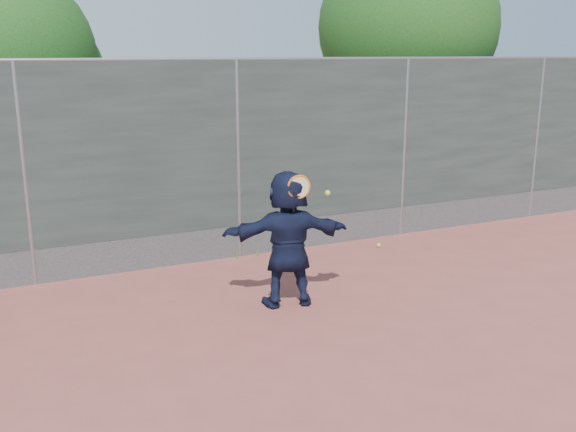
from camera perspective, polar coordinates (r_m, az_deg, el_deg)
name	(u,v)px	position (r m, az deg, el deg)	size (l,w,h in m)	color
ground	(354,346)	(7.14, 5.86, -11.43)	(80.00, 80.00, 0.00)	#9E4C42
player	(288,238)	(7.93, 0.00, -2.01)	(1.60, 0.51, 1.72)	#131935
ball_ground	(379,245)	(10.59, 8.07, -2.59)	(0.07, 0.07, 0.07)	#B2E132
fence	(238,156)	(9.72, -4.46, 5.35)	(20.00, 0.06, 3.03)	#38423D
swing_action	(301,189)	(7.62, 1.21, 2.41)	(0.53, 0.19, 0.51)	orange
tree_right	(413,32)	(13.82, 11.08, 15.74)	(3.78, 3.60, 5.39)	#382314
tree_left	(15,62)	(12.07, -23.07, 12.50)	(3.15, 3.00, 4.53)	#382314
weed_clump	(260,247)	(10.04, -2.49, -2.81)	(0.68, 0.07, 0.30)	#387226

